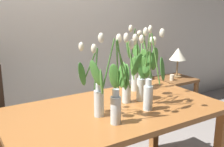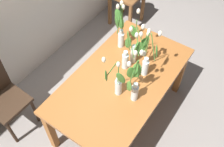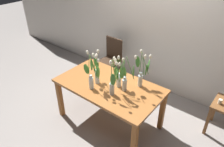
% 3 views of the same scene
% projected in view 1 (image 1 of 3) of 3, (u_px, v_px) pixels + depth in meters
% --- Properties ---
extents(room_wall_rear, '(9.00, 0.10, 2.70)m').
position_uv_depth(room_wall_rear, '(46.00, 17.00, 3.02)').
color(room_wall_rear, silver).
rests_on(room_wall_rear, ground).
extents(dining_table, '(1.60, 0.90, 0.74)m').
position_uv_depth(dining_table, '(115.00, 119.00, 1.99)').
color(dining_table, '#A3602D').
rests_on(dining_table, ground).
extents(tulip_vase_0, '(0.17, 0.23, 0.50)m').
position_uv_depth(tulip_vase_0, '(96.00, 92.00, 1.78)').
color(tulip_vase_0, silver).
rests_on(tulip_vase_0, dining_table).
extents(tulip_vase_1, '(0.24, 0.28, 0.58)m').
position_uv_depth(tulip_vase_1, '(144.00, 75.00, 2.07)').
color(tulip_vase_1, silver).
rests_on(tulip_vase_1, dining_table).
extents(tulip_vase_2, '(0.15, 0.23, 0.59)m').
position_uv_depth(tulip_vase_2, '(149.00, 81.00, 1.90)').
color(tulip_vase_2, silver).
rests_on(tulip_vase_2, dining_table).
extents(tulip_vase_3, '(0.28, 0.16, 0.58)m').
position_uv_depth(tulip_vase_3, '(116.00, 89.00, 1.68)').
color(tulip_vase_3, silver).
rests_on(tulip_vase_3, dining_table).
extents(tulip_vase_4, '(0.13, 0.21, 0.54)m').
position_uv_depth(tulip_vase_4, '(129.00, 81.00, 2.04)').
color(tulip_vase_4, silver).
rests_on(tulip_vase_4, dining_table).
extents(tulip_vase_5, '(0.22, 0.17, 0.58)m').
position_uv_depth(tulip_vase_5, '(135.00, 67.00, 2.35)').
color(tulip_vase_5, silver).
rests_on(tulip_vase_5, dining_table).
extents(side_table, '(0.44, 0.44, 0.55)m').
position_uv_depth(side_table, '(175.00, 86.00, 3.58)').
color(side_table, brown).
rests_on(side_table, ground).
extents(table_lamp, '(0.22, 0.22, 0.40)m').
position_uv_depth(table_lamp, '(178.00, 55.00, 3.51)').
color(table_lamp, olive).
rests_on(table_lamp, side_table).
extents(pillar_candle, '(0.06, 0.06, 0.07)m').
position_uv_depth(pillar_candle, '(172.00, 77.00, 3.42)').
color(pillar_candle, beige).
rests_on(pillar_candle, side_table).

